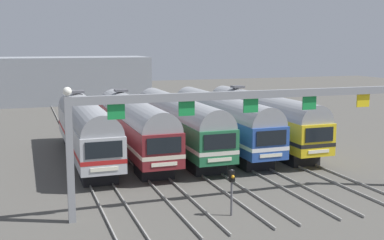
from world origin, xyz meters
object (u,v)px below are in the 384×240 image
Objects in this scene: commuter_train_green at (179,121)px; catenary_gantry at (251,113)px; commuter_train_stainless at (86,127)px; yard_signal_mast at (232,183)px; commuter_train_maroon at (134,124)px; commuter_train_blue at (221,119)px; commuter_train_yellow at (261,117)px.

commuter_train_green is 0.88× the size of catenary_gantry.
commuter_train_stainless reaches higher than commuter_train_green.
yard_signal_mast is (-1.91, -15.30, -0.92)m from commuter_train_green.
commuter_train_green is (7.63, -0.00, -0.00)m from commuter_train_stainless.
commuter_train_blue is at bearing -0.03° from commuter_train_maroon.
yard_signal_mast is at bearing -97.11° from commuter_train_green.
catenary_gantry is (3.82, -13.50, 2.53)m from commuter_train_maroon.
catenary_gantry reaches higher than commuter_train_yellow.
yard_signal_mast is at bearing -136.56° from catenary_gantry.
commuter_train_maroon is at bearing 105.79° from catenary_gantry.
commuter_train_stainless is at bearing 179.98° from commuter_train_blue.
commuter_train_yellow is 18.06m from yard_signal_mast.
commuter_train_maroon is 0.88× the size of catenary_gantry.
commuter_train_yellow is 7.16× the size of yard_signal_mast.
commuter_train_stainless is 7.16× the size of yard_signal_mast.
commuter_train_yellow reaches higher than yard_signal_mast.
commuter_train_blue is at bearing 69.49° from yard_signal_mast.
commuter_train_maroon is at bearing 179.93° from commuter_train_green.
commuter_train_blue is 1.00× the size of commuter_train_yellow.
yard_signal_mast is (-1.91, -1.81, -3.44)m from catenary_gantry.
commuter_train_maroon is 1.00× the size of commuter_train_blue.
catenary_gantry is at bearing 43.44° from yard_signal_mast.
commuter_train_yellow is 0.88× the size of catenary_gantry.
commuter_train_stainless is 0.88× the size of catenary_gantry.
commuter_train_maroon is 11.45m from commuter_train_yellow.
catenary_gantry is (0.00, -13.49, 2.53)m from commuter_train_green.
commuter_train_green is 1.00× the size of commuter_train_blue.
commuter_train_green is 13.73m from catenary_gantry.
commuter_train_blue is 0.88× the size of catenary_gantry.
catenary_gantry is 4.33m from yard_signal_mast.
commuter_train_blue is (11.45, -0.00, -0.00)m from commuter_train_stainless.
commuter_train_stainless is 15.71m from catenary_gantry.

